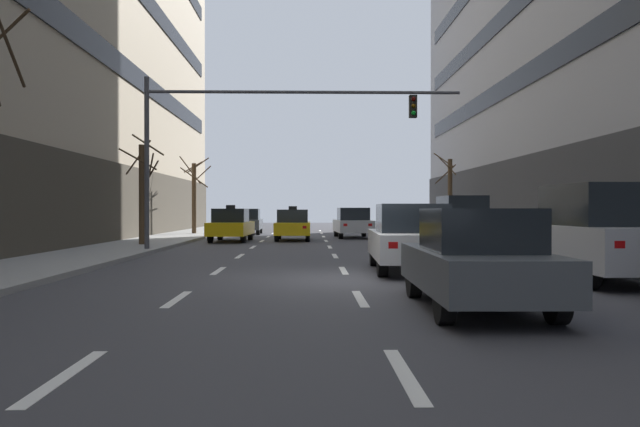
{
  "coord_description": "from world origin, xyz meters",
  "views": [
    {
      "loc": [
        -0.94,
        -13.86,
        1.59
      ],
      "look_at": [
        -0.24,
        20.47,
        1.37
      ],
      "focal_mm": 34.25,
      "sensor_mm": 36.0,
      "label": 1
    }
  ],
  "objects_px": {
    "car_driving_3": "(477,260)",
    "street_tree_0": "(450,194)",
    "taxi_driving_2": "(293,225)",
    "car_parked_3": "(461,222)",
    "street_tree_1": "(194,195)",
    "car_driving_0": "(411,238)",
    "car_driving_5": "(247,222)",
    "street_tree_2": "(142,190)",
    "car_parked_1": "(597,233)",
    "taxi_driving_4": "(231,225)",
    "traffic_signal_0": "(249,127)",
    "car_driving_1": "(353,223)",
    "car_parked_2": "(508,235)"
  },
  "relations": [
    {
      "from": "car_parked_1",
      "to": "street_tree_1",
      "type": "xyz_separation_m",
      "value": [
        -13.35,
        24.13,
        1.42
      ]
    },
    {
      "from": "car_driving_3",
      "to": "car_parked_3",
      "type": "distance_m",
      "value": 16.02
    },
    {
      "from": "car_driving_0",
      "to": "car_parked_3",
      "type": "relative_size",
      "value": 1.05
    },
    {
      "from": "car_driving_3",
      "to": "car_driving_5",
      "type": "height_order",
      "value": "car_driving_5"
    },
    {
      "from": "car_parked_1",
      "to": "street_tree_0",
      "type": "bearing_deg",
      "value": 84.31
    },
    {
      "from": "taxi_driving_2",
      "to": "street_tree_1",
      "type": "relative_size",
      "value": 0.91
    },
    {
      "from": "car_driving_5",
      "to": "car_parked_1",
      "type": "relative_size",
      "value": 0.99
    },
    {
      "from": "taxi_driving_2",
      "to": "car_parked_1",
      "type": "xyz_separation_m",
      "value": [
        7.16,
        -18.23,
        0.28
      ]
    },
    {
      "from": "taxi_driving_2",
      "to": "car_parked_1",
      "type": "distance_m",
      "value": 19.59
    },
    {
      "from": "car_driving_5",
      "to": "car_parked_2",
      "type": "relative_size",
      "value": 1.05
    },
    {
      "from": "car_driving_3",
      "to": "taxi_driving_4",
      "type": "distance_m",
      "value": 21.95
    },
    {
      "from": "car_driving_5",
      "to": "traffic_signal_0",
      "type": "xyz_separation_m",
      "value": [
        1.73,
        -16.65,
        3.86
      ]
    },
    {
      "from": "car_driving_0",
      "to": "taxi_driving_2",
      "type": "distance_m",
      "value": 16.26
    },
    {
      "from": "traffic_signal_0",
      "to": "street_tree_0",
      "type": "bearing_deg",
      "value": 53.46
    },
    {
      "from": "car_parked_3",
      "to": "street_tree_1",
      "type": "distance_m",
      "value": 18.19
    },
    {
      "from": "car_driving_3",
      "to": "street_tree_1",
      "type": "bearing_deg",
      "value": 109.09
    },
    {
      "from": "car_driving_5",
      "to": "car_driving_0",
      "type": "bearing_deg",
      "value": -74.48
    },
    {
      "from": "taxi_driving_2",
      "to": "taxi_driving_4",
      "type": "xyz_separation_m",
      "value": [
        -3.07,
        -1.0,
        0.02
      ]
    },
    {
      "from": "car_driving_0",
      "to": "car_parked_3",
      "type": "distance_m",
      "value": 10.23
    },
    {
      "from": "car_driving_5",
      "to": "street_tree_0",
      "type": "xyz_separation_m",
      "value": [
        12.74,
        -1.79,
        1.74
      ]
    },
    {
      "from": "street_tree_0",
      "to": "car_driving_3",
      "type": "bearing_deg",
      "value": -102.35
    },
    {
      "from": "street_tree_2",
      "to": "car_driving_3",
      "type": "bearing_deg",
      "value": -59.06
    },
    {
      "from": "car_driving_5",
      "to": "car_driving_3",
      "type": "bearing_deg",
      "value": -77.49
    },
    {
      "from": "car_driving_0",
      "to": "car_driving_5",
      "type": "xyz_separation_m",
      "value": [
        -6.59,
        23.72,
        -0.04
      ]
    },
    {
      "from": "car_driving_3",
      "to": "car_driving_5",
      "type": "relative_size",
      "value": 0.98
    },
    {
      "from": "street_tree_2",
      "to": "street_tree_0",
      "type": "bearing_deg",
      "value": 37.11
    },
    {
      "from": "street_tree_0",
      "to": "street_tree_1",
      "type": "bearing_deg",
      "value": -179.51
    },
    {
      "from": "taxi_driving_2",
      "to": "street_tree_0",
      "type": "bearing_deg",
      "value": 32.19
    },
    {
      "from": "taxi_driving_2",
      "to": "car_driving_3",
      "type": "xyz_separation_m",
      "value": [
        3.45,
        -21.96,
        0.01
      ]
    },
    {
      "from": "taxi_driving_4",
      "to": "car_parked_1",
      "type": "relative_size",
      "value": 1.0
    },
    {
      "from": "taxi_driving_2",
      "to": "taxi_driving_4",
      "type": "distance_m",
      "value": 3.23
    },
    {
      "from": "car_driving_0",
      "to": "taxi_driving_4",
      "type": "xyz_separation_m",
      "value": [
        -6.5,
        14.9,
        -0.04
      ]
    },
    {
      "from": "taxi_driving_2",
      "to": "car_driving_5",
      "type": "xyz_separation_m",
      "value": [
        -3.15,
        7.83,
        0.02
      ]
    },
    {
      "from": "car_parked_1",
      "to": "traffic_signal_0",
      "type": "bearing_deg",
      "value": 132.38
    },
    {
      "from": "car_driving_1",
      "to": "street_tree_2",
      "type": "bearing_deg",
      "value": -137.34
    },
    {
      "from": "car_driving_1",
      "to": "street_tree_1",
      "type": "distance_m",
      "value": 10.12
    },
    {
      "from": "taxi_driving_2",
      "to": "street_tree_0",
      "type": "relative_size",
      "value": 0.86
    },
    {
      "from": "car_driving_0",
      "to": "car_driving_1",
      "type": "height_order",
      "value": "car_driving_0"
    },
    {
      "from": "traffic_signal_0",
      "to": "street_tree_1",
      "type": "bearing_deg",
      "value": 107.92
    },
    {
      "from": "car_driving_0",
      "to": "car_driving_1",
      "type": "relative_size",
      "value": 1.02
    },
    {
      "from": "car_parked_1",
      "to": "car_parked_3",
      "type": "distance_m",
      "value": 11.86
    },
    {
      "from": "car_driving_3",
      "to": "street_tree_0",
      "type": "relative_size",
      "value": 0.87
    },
    {
      "from": "street_tree_0",
      "to": "taxi_driving_2",
      "type": "bearing_deg",
      "value": -147.81
    },
    {
      "from": "street_tree_1",
      "to": "street_tree_2",
      "type": "distance_m",
      "value": 11.79
    },
    {
      "from": "car_driving_0",
      "to": "car_driving_5",
      "type": "height_order",
      "value": "car_driving_0"
    },
    {
      "from": "car_driving_5",
      "to": "street_tree_2",
      "type": "bearing_deg",
      "value": -102.42
    },
    {
      "from": "car_driving_3",
      "to": "car_driving_5",
      "type": "bearing_deg",
      "value": 102.51
    },
    {
      "from": "car_parked_3",
      "to": "street_tree_1",
      "type": "bearing_deg",
      "value": 137.42
    },
    {
      "from": "car_parked_2",
      "to": "street_tree_0",
      "type": "relative_size",
      "value": 0.85
    },
    {
      "from": "car_driving_1",
      "to": "car_parked_3",
      "type": "relative_size",
      "value": 1.03
    }
  ]
}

